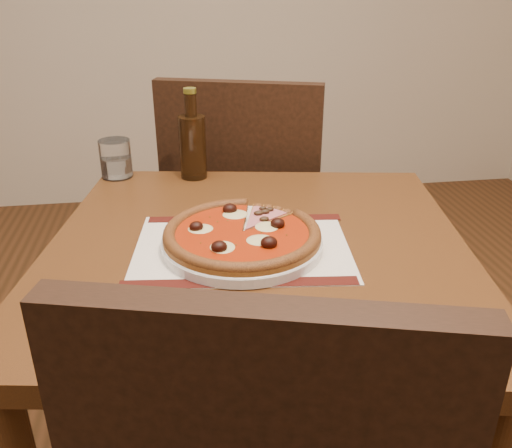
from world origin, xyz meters
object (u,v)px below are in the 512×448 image
Objects in this scene: table at (257,288)px; water_glass at (116,159)px; pizza at (242,233)px; plate at (242,243)px; chair_far at (247,209)px; bottle at (193,144)px.

water_glass is (-0.30, 0.41, 0.15)m from table.
water_glass reaches higher than pizza.
plate is at bearing -58.57° from water_glass.
plate is (-0.03, -0.02, 0.11)m from table.
chair_far is (0.06, 0.62, -0.10)m from table.
chair_far is 0.41m from bottle.
water_glass is at bearing 125.52° from table.
pizza reaches higher than plate.
water_glass is 0.42× the size of bottle.
chair_far reaches higher than pizza.
water_glass reaches higher than plate.
pizza is at bearing -79.78° from bottle.
chair_far is at bearing 30.01° from water_glass.
table is 0.44m from bottle.
pizza is at bearing -58.60° from water_glass.
chair_far reaches higher than water_glass.
plate is at bearing -150.77° from table.
table is at bearing 29.40° from pizza.
bottle is (-0.16, -0.24, 0.29)m from chair_far.
chair_far is at bearing 55.45° from bottle.
table is at bearing 102.55° from chair_far.
pizza is (-0.03, -0.02, 0.13)m from table.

